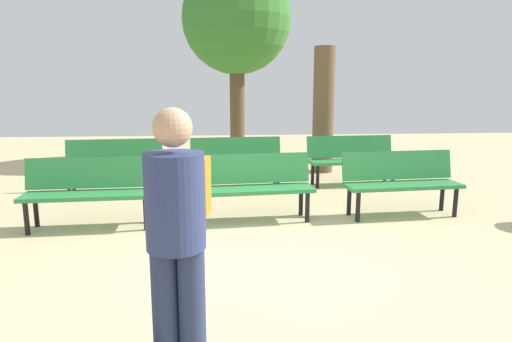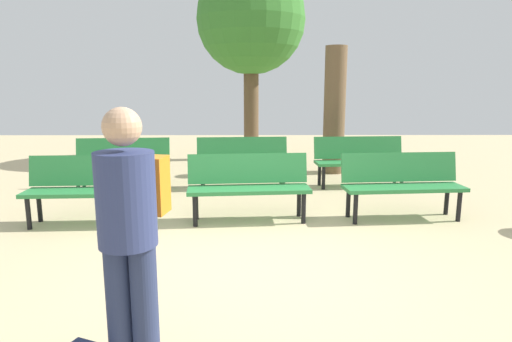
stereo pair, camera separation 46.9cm
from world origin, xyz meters
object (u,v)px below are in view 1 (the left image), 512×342
at_px(bench_r0_c0, 90,188).
at_px(visitor_with_backpack, 178,231).
at_px(bench_r1_c2, 352,157).
at_px(tree_1, 237,21).
at_px(bench_r1_c0, 114,162).
at_px(bench_r1_c1, 237,159).
at_px(bench_r0_c1, 252,183).
at_px(tree_0, 323,110).
at_px(bench_r0_c2, 401,179).

height_order(bench_r0_c0, visitor_with_backpack, visitor_with_backpack).
xyz_separation_m(bench_r0_c0, visitor_with_backpack, (1.39, -3.08, 0.43)).
distance_m(bench_r1_c2, visitor_with_backpack, 5.88).
bearing_deg(bench_r0_c0, tree_1, 65.75).
distance_m(bench_r1_c0, tree_1, 4.82).
distance_m(bench_r0_c0, bench_r1_c0, 1.97).
bearing_deg(bench_r1_c2, bench_r1_c1, 177.86).
distance_m(bench_r1_c0, bench_r1_c2, 4.17).
height_order(bench_r1_c0, visitor_with_backpack, visitor_with_backpack).
height_order(bench_r1_c1, tree_1, tree_1).
bearing_deg(bench_r0_c0, bench_r1_c2, 25.66).
xyz_separation_m(bench_r0_c1, bench_r1_c0, (-2.21, 1.83, 0.00)).
relative_size(bench_r0_c1, bench_r1_c0, 1.00).
bearing_deg(bench_r0_c0, visitor_with_backpack, -68.41).
xyz_separation_m(bench_r1_c1, tree_1, (0.14, 3.14, 2.77)).
relative_size(bench_r0_c1, visitor_with_backpack, 0.99).
distance_m(bench_r1_c2, tree_0, 1.49).
height_order(bench_r1_c2, visitor_with_backpack, visitor_with_backpack).
bearing_deg(bench_r0_c0, tree_0, 39.54).
bearing_deg(bench_r0_c2, visitor_with_backpack, -134.21).
bearing_deg(bench_r0_c2, bench_r1_c1, 134.73).
bearing_deg(bench_r1_c2, bench_r0_c1, -138.12).
bearing_deg(bench_r0_c0, bench_r0_c1, 0.92).
bearing_deg(bench_r0_c2, tree_1, 107.57).
bearing_deg(bench_r0_c2, bench_r0_c0, 178.31).
relative_size(bench_r0_c0, tree_0, 0.64).
xyz_separation_m(bench_r0_c1, bench_r1_c2, (1.96, 2.04, 0.00)).
bearing_deg(tree_1, bench_r0_c1, -90.10).
height_order(bench_r0_c1, bench_r1_c1, same).
height_order(bench_r0_c0, bench_r0_c1, same).
distance_m(bench_r0_c1, bench_r1_c2, 2.83).
height_order(tree_0, visitor_with_backpack, tree_0).
bearing_deg(tree_1, bench_r0_c0, -111.47).
bearing_deg(bench_r1_c1, bench_r0_c0, -136.69).
distance_m(bench_r0_c0, bench_r0_c1, 2.05).
height_order(bench_r0_c1, tree_1, tree_1).
distance_m(bench_r1_c1, tree_1, 4.19).
bearing_deg(bench_r1_c1, tree_1, 83.33).
bearing_deg(bench_r1_c2, tree_1, 118.21).
relative_size(bench_r0_c0, bench_r1_c1, 0.99).
bearing_deg(bench_r1_c2, tree_0, 97.05).
relative_size(bench_r1_c1, tree_1, 0.36).
bearing_deg(visitor_with_backpack, bench_r1_c0, -63.33).
xyz_separation_m(bench_r1_c1, bench_r1_c2, (2.09, 0.08, 0.00)).
bearing_deg(tree_0, tree_1, 133.15).
height_order(bench_r0_c2, bench_r1_c0, same).
distance_m(bench_r0_c0, bench_r1_c1, 2.84).
height_order(bench_r0_c2, bench_r1_c2, same).
bearing_deg(visitor_with_backpack, bench_r1_c2, -106.89).
bearing_deg(bench_r1_c1, bench_r1_c2, -2.03).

